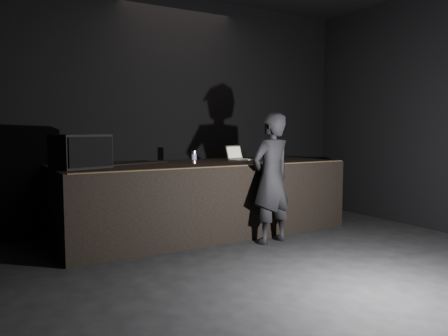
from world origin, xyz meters
name	(u,v)px	position (x,y,z in m)	size (l,w,h in m)	color
ground	(343,294)	(0.00, 0.00, 0.00)	(7.00, 7.00, 0.00)	black
room_walls	(348,64)	(0.00, 0.00, 2.02)	(6.10, 7.10, 3.52)	black
stage_riser	(202,198)	(0.00, 2.73, 0.50)	(4.00, 1.50, 1.00)	black
riser_lip	(227,166)	(0.00, 2.02, 1.01)	(3.92, 0.10, 0.01)	brown
stage_monitor	(81,151)	(-1.67, 2.64, 1.20)	(0.72, 0.62, 0.41)	black
cable	(138,164)	(-0.88, 2.85, 1.01)	(0.02, 0.02, 1.01)	black
laptop	(238,156)	(0.73, 2.93, 1.06)	(0.39, 0.36, 0.22)	white
beer_can	(194,157)	(-0.16, 2.64, 1.09)	(0.07, 0.07, 0.18)	silver
plastic_cup	(260,157)	(1.02, 2.74, 1.05)	(0.09, 0.09, 0.11)	white
wii_remote	(264,163)	(0.61, 2.08, 1.02)	(0.04, 0.16, 0.03)	white
person	(271,178)	(0.52, 1.78, 0.84)	(0.61, 0.40, 1.68)	black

